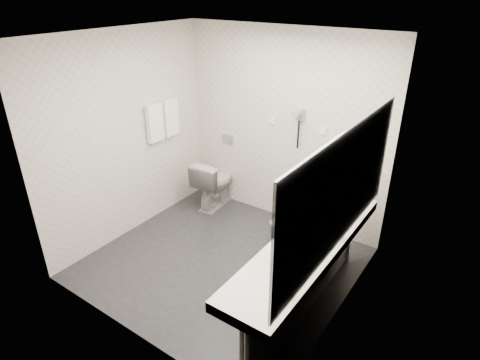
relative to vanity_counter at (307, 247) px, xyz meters
The scene contains 30 objects.
floor 1.39m from the vanity_counter, 169.92° to the left, with size 2.80×2.80×0.00m, color #232327.
ceiling 2.05m from the vanity_counter, 169.92° to the left, with size 2.80×2.80×0.00m, color silver.
wall_back 1.93m from the vanity_counter, 126.87° to the left, with size 2.80×2.80×0.00m, color silver.
wall_front 1.64m from the vanity_counter, 135.64° to the right, with size 2.80×2.80×0.00m, color silver.
wall_left 2.57m from the vanity_counter, behind, with size 2.60×2.60×0.00m, color silver.
wall_right 0.56m from the vanity_counter, 36.03° to the left, with size 2.60×2.60×0.00m, color silver.
vanity_counter is the anchor object (origin of this frame).
vanity_panel 0.43m from the vanity_counter, ahead, with size 0.03×2.15×0.75m, color gray.
vanity_post_far 1.12m from the vanity_counter, 86.97° to the left, with size 0.06×0.06×0.75m, color silver.
mirror 0.70m from the vanity_counter, ahead, with size 0.02×2.20×1.05m, color #B2BCC6.
basin_near 0.65m from the vanity_counter, 90.00° to the right, with size 0.40×0.31×0.05m, color white.
basin_far 0.65m from the vanity_counter, 90.00° to the left, with size 0.40×0.31×0.05m, color white.
faucet_near 0.69m from the vanity_counter, 73.30° to the right, with size 0.04×0.04×0.15m, color silver.
faucet_far 0.69m from the vanity_counter, 73.30° to the left, with size 0.04×0.04×0.15m, color silver.
soap_bottle_a 0.18m from the vanity_counter, 32.27° to the left, with size 0.04×0.04×0.10m, color silver.
soap_bottle_b 0.18m from the vanity_counter, 122.45° to the left, with size 0.08×0.08×0.10m, color silver.
soap_bottle_c 0.18m from the vanity_counter, 17.37° to the right, with size 0.04×0.04×0.11m, color silver.
glass_left 0.31m from the vanity_counter, 46.21° to the left, with size 0.07×0.07×0.12m, color silver.
toilet 2.41m from the vanity_counter, 148.89° to the left, with size 0.40×0.71×0.72m, color white.
flush_plate 2.48m from the vanity_counter, 143.06° to the left, with size 0.18×0.02×0.12m, color #B2B5BA.
pedal_bin 1.37m from the vanity_counter, 131.42° to the left, with size 0.20×0.20×0.28m, color #B2B5BA.
bin_lid 1.31m from the vanity_counter, 131.42° to the left, with size 0.20×0.20×0.01m, color #B2B5BA.
towel_rail 2.69m from the vanity_counter, 163.14° to the left, with size 0.02×0.02×0.62m, color silver.
towel_near 2.59m from the vanity_counter, 166.10° to the left, with size 0.07×0.24×0.48m, color white.
towel_far 2.67m from the vanity_counter, 160.15° to the left, with size 0.07×0.24×0.48m, color white.
dryer_cradle 1.85m from the vanity_counter, 120.76° to the left, with size 0.10×0.04×0.14m, color gray.
dryer_barrel 1.81m from the vanity_counter, 122.01° to the left, with size 0.08×0.08×0.14m, color gray.
dryer_cord 1.76m from the vanity_counter, 121.02° to the left, with size 0.02×0.02×0.35m, color black.
switch_plate_a 2.04m from the vanity_counter, 130.59° to the left, with size 0.09×0.02×0.09m, color white.
switch_plate_b 1.69m from the vanity_counter, 111.13° to the left, with size 0.09×0.02×0.09m, color white.
Camera 1 is at (2.33, -2.98, 2.94)m, focal length 30.18 mm.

